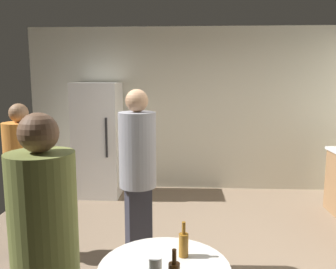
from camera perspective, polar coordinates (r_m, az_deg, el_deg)
wall_back at (r=5.90m, az=3.37°, el=4.07°), size 5.32×0.06×2.70m
refrigerator at (r=5.70m, az=-11.28°, el=-0.82°), size 0.70×0.68×1.80m
beer_bottle_amber at (r=2.32m, az=2.55°, el=-17.35°), size 0.06×0.06×0.23m
plastic_cup_white at (r=2.14m, az=-2.12°, el=-20.59°), size 0.08×0.08×0.11m
person_in_gray_shirt at (r=3.24m, az=-4.95°, el=-5.57°), size 0.45×0.45×1.76m
person_in_olive_shirt at (r=1.99m, az=-19.36°, el=-17.10°), size 0.35×0.35×1.69m
person_in_orange_shirt at (r=3.86m, az=-22.60°, el=-5.32°), size 0.42×0.42×1.62m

